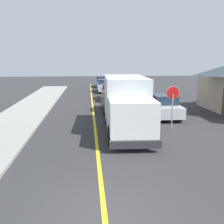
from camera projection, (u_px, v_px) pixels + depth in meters
name	position (u px, v px, depth m)	size (l,w,h in m)	color
ground_plane	(105.00, 217.00, 7.03)	(120.00, 120.00, 0.00)	#303033
centre_line_yellow	(95.00, 125.00, 16.78)	(0.16, 56.00, 0.01)	gold
box_truck	(126.00, 102.00, 15.19)	(2.65, 7.26, 3.20)	silver
parked_car_near	(113.00, 102.00, 21.21)	(1.81, 4.40, 1.67)	black
parked_car_mid	(110.00, 92.00, 27.41)	(2.01, 4.48, 1.67)	maroon
parked_car_far	(104.00, 86.00, 33.74)	(1.82, 4.41, 1.67)	#B7B7BC
parked_car_furthest	(102.00, 82.00, 39.84)	(1.96, 4.46, 1.67)	#2D4793
parked_van_across	(164.00, 107.00, 19.05)	(1.85, 4.42, 1.67)	#B7B7BC
stop_sign	(173.00, 99.00, 15.51)	(0.80, 0.10, 2.65)	gray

